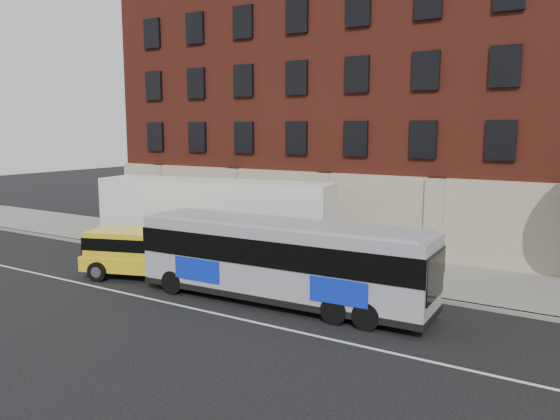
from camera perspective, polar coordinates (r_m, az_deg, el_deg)
The scene contains 9 objects.
ground at distance 20.64m, azimuth -11.18°, elevation -10.03°, with size 120.00×120.00×0.00m, color black.
sidewalk at distance 27.59m, azimuth 1.73°, elevation -4.99°, with size 60.00×6.00×0.15m, color gray.
kerb at distance 25.12m, azimuth -1.74°, elevation -6.34°, with size 60.00×0.25×0.15m, color gray.
lane_line at distance 20.98m, azimuth -10.24°, elevation -9.67°, with size 60.00×0.12×0.01m, color silver.
building at distance 33.94m, azimuth 8.65°, elevation 10.20°, with size 30.00×12.10×15.00m.
sign_pole at distance 30.39m, azimuth -15.05°, elevation -1.38°, with size 0.30×0.20×2.50m.
city_bus at distance 20.48m, azimuth 0.16°, elevation -5.02°, with size 11.43×2.90×3.11m.
yellow_suv at distance 24.97m, azimuth -14.37°, elevation -4.06°, with size 5.58×3.67×2.08m.
shipping_container at distance 27.34m, azimuth -6.79°, elevation -1.13°, with size 12.17×4.46×3.98m.
Camera 1 is at (13.52, -14.18, 6.48)m, focal length 35.46 mm.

